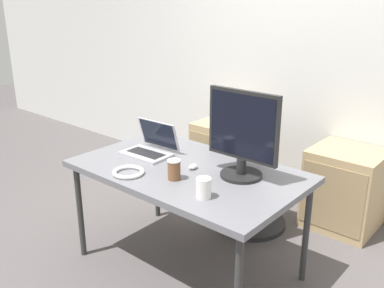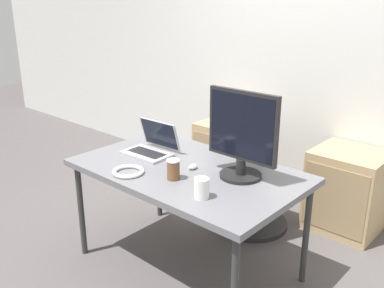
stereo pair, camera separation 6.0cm
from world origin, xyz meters
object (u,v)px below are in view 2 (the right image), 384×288
(cabinet_right, at_px, (347,190))
(coffee_cup_brown, at_px, (173,169))
(water_bottle, at_px, (231,112))
(coffee_cup_white, at_px, (202,188))
(laptop_center, at_px, (151,147))
(cable_coil, at_px, (128,171))
(monitor, at_px, (242,136))
(office_chair, at_px, (249,184))
(cabinet_left, at_px, (229,156))
(mouse, at_px, (193,167))

(cabinet_right, distance_m, coffee_cup_brown, 1.56)
(water_bottle, bearing_deg, coffee_cup_white, -58.32)
(laptop_center, xyz_separation_m, cable_coil, (0.15, -0.33, -0.03))
(monitor, bearing_deg, office_chair, 118.56)
(cabinet_left, xyz_separation_m, cable_coil, (0.36, -1.52, 0.41))
(office_chair, bearing_deg, cabinet_left, 138.04)
(office_chair, bearing_deg, monitor, -61.44)
(coffee_cup_white, relative_size, cable_coil, 0.58)
(water_bottle, height_order, coffee_cup_brown, water_bottle)
(office_chair, xyz_separation_m, monitor, (0.31, -0.57, 0.60))
(cabinet_right, relative_size, coffee_cup_white, 5.67)
(mouse, xyz_separation_m, coffee_cup_white, (0.30, -0.27, 0.04))
(cabinet_left, xyz_separation_m, monitor, (0.90, -1.10, 0.66))
(laptop_center, bearing_deg, cabinet_left, 99.99)
(cabinet_left, height_order, cabinet_right, same)
(cabinet_left, relative_size, coffee_cup_white, 5.67)
(laptop_center, xyz_separation_m, monitor, (0.69, 0.08, 0.21))
(mouse, bearing_deg, water_bottle, 116.78)
(office_chair, distance_m, cabinet_right, 0.77)
(monitor, distance_m, coffee_cup_white, 0.42)
(water_bottle, bearing_deg, cabinet_left, -90.00)
(cable_coil, bearing_deg, monitor, 37.40)
(mouse, height_order, coffee_cup_white, coffee_cup_white)
(cabinet_left, xyz_separation_m, cabinet_right, (1.14, 0.00, 0.00))
(cabinet_right, bearing_deg, laptop_center, -128.29)
(laptop_center, relative_size, mouse, 5.09)
(cabinet_right, height_order, water_bottle, water_bottle)
(monitor, relative_size, mouse, 7.89)
(water_bottle, xyz_separation_m, monitor, (0.90, -1.11, 0.23))
(office_chair, relative_size, coffee_cup_white, 9.28)
(monitor, distance_m, coffee_cup_brown, 0.45)
(monitor, height_order, mouse, monitor)
(cabinet_left, height_order, coffee_cup_white, coffee_cup_white)
(cabinet_right, relative_size, cable_coil, 3.27)
(coffee_cup_white, height_order, coffee_cup_brown, coffee_cup_brown)
(mouse, bearing_deg, cabinet_right, 66.06)
(cable_coil, bearing_deg, mouse, 51.71)
(mouse, relative_size, coffee_cup_white, 0.59)
(office_chair, xyz_separation_m, cabinet_right, (0.55, 0.53, -0.06))
(cabinet_left, height_order, monitor, monitor)
(water_bottle, distance_m, coffee_cup_brown, 1.53)
(laptop_center, bearing_deg, monitor, 6.54)
(coffee_cup_white, height_order, cable_coil, coffee_cup_white)
(coffee_cup_white, relative_size, coffee_cup_brown, 0.92)
(monitor, xyz_separation_m, coffee_cup_white, (0.01, -0.37, -0.20))
(laptop_center, distance_m, coffee_cup_brown, 0.47)
(water_bottle, bearing_deg, laptop_center, -80.02)
(monitor, xyz_separation_m, mouse, (-0.29, -0.10, -0.24))
(laptop_center, bearing_deg, coffee_cup_brown, -26.98)
(cabinet_right, bearing_deg, cabinet_left, 180.00)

